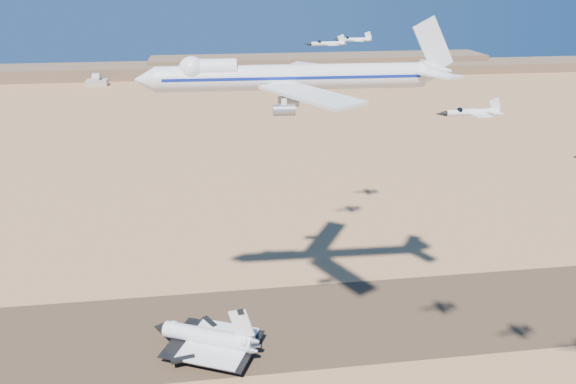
{
  "coord_description": "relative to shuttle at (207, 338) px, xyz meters",
  "views": [
    {
      "loc": [
        -18.75,
        -163.77,
        114.47
      ],
      "look_at": [
        5.22,
        8.0,
        46.58
      ],
      "focal_mm": 35.0,
      "sensor_mm": 36.0,
      "label": 1
    }
  ],
  "objects": [
    {
      "name": "chase_jet_a",
      "position": [
        58.93,
        -43.94,
        82.38
      ],
      "size": [
        14.7,
        7.87,
        3.66
      ],
      "rotation": [
        0.0,
        0.0,
        0.05
      ],
      "color": "white"
    },
    {
      "name": "shuttle",
      "position": [
        0.0,
        0.0,
        0.0
      ],
      "size": [
        37.19,
        31.69,
        18.11
      ],
      "rotation": [
        0.0,
        0.0,
        -0.42
      ],
      "color": "silver",
      "rests_on": "runway"
    },
    {
      "name": "ground",
      "position": [
        23.73,
        10.69,
        -4.87
      ],
      "size": [
        1200.0,
        1200.0,
        0.0
      ],
      "primitive_type": "plane",
      "color": "#AB794C",
      "rests_on": "ground"
    },
    {
      "name": "crew_a",
      "position": [
        5.68,
        -7.86,
        -4.02
      ],
      "size": [
        0.55,
        0.67,
        1.58
      ],
      "primitive_type": "imported",
      "rotation": [
        0.0,
        0.0,
        1.24
      ],
      "color": "orange",
      "rests_on": "runway"
    },
    {
      "name": "hangars",
      "position": [
        -40.27,
        489.12,
        -0.04
      ],
      "size": [
        200.5,
        29.5,
        30.0
      ],
      "color": "beige",
      "rests_on": "ground"
    },
    {
      "name": "chase_jet_f",
      "position": [
        62.93,
        71.62,
        84.83
      ],
      "size": [
        15.66,
        8.39,
        3.9
      ],
      "rotation": [
        0.0,
        0.0,
        -0.05
      ],
      "color": "white"
    },
    {
      "name": "carrier_747",
      "position": [
        25.4,
        3.32,
        82.38
      ],
      "size": [
        89.57,
        69.51,
        22.34
      ],
      "rotation": [
        0.0,
        0.0,
        -0.03
      ],
      "color": "white"
    },
    {
      "name": "crew_c",
      "position": [
        11.6,
        -8.99,
        -3.98
      ],
      "size": [
        1.07,
        0.75,
        1.65
      ],
      "primitive_type": "imported",
      "rotation": [
        0.0,
        0.0,
        2.85
      ],
      "color": "orange",
      "rests_on": "runway"
    },
    {
      "name": "ridgeline",
      "position": [
        89.04,
        537.99,
        2.76
      ],
      "size": [
        960.0,
        90.0,
        18.0
      ],
      "color": "brown",
      "rests_on": "ground"
    },
    {
      "name": "runway",
      "position": [
        23.73,
        10.69,
        -4.84
      ],
      "size": [
        600.0,
        50.0,
        0.06
      ],
      "primitive_type": "cube",
      "color": "#4E3927",
      "rests_on": "ground"
    },
    {
      "name": "chase_jet_e",
      "position": [
        46.89,
        47.94,
        86.2
      ],
      "size": [
        15.29,
        8.38,
        3.81
      ],
      "rotation": [
        0.0,
        0.0,
        0.11
      ],
      "color": "white"
    },
    {
      "name": "crew_b",
      "position": [
        9.07,
        -6.39,
        -3.88
      ],
      "size": [
        0.88,
        1.04,
        1.86
      ],
      "primitive_type": "imported",
      "rotation": [
        0.0,
        0.0,
        2.06
      ],
      "color": "orange",
      "rests_on": "runway"
    }
  ]
}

